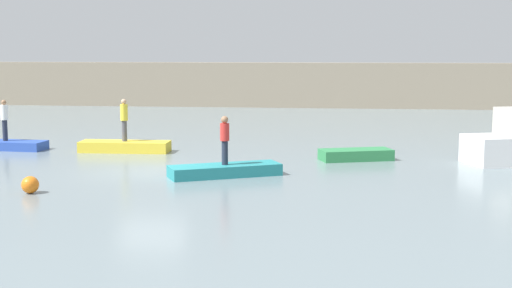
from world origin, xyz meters
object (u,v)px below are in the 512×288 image
at_px(mooring_buoy, 30,185).
at_px(person_red_shirt, 225,137).
at_px(rowboat_yellow, 125,147).
at_px(rowboat_blue, 6,145).
at_px(rowboat_teal, 225,170).
at_px(rowboat_green, 356,155).
at_px(person_yellow_shirt, 124,118).
at_px(person_white_shirt, 4,118).

bearing_deg(mooring_buoy, person_red_shirt, 34.10).
bearing_deg(person_red_shirt, rowboat_yellow, 134.45).
bearing_deg(mooring_buoy, rowboat_blue, 119.94).
distance_m(rowboat_blue, rowboat_yellow, 5.47).
bearing_deg(rowboat_teal, rowboat_green, 16.02).
distance_m(person_red_shirt, person_yellow_shirt, 7.53).
xyz_separation_m(rowboat_yellow, person_red_shirt, (5.28, -5.38, 1.14)).
distance_m(rowboat_green, mooring_buoy, 12.83).
distance_m(rowboat_yellow, person_yellow_shirt, 1.25).
bearing_deg(person_red_shirt, mooring_buoy, -145.90).
bearing_deg(rowboat_teal, mooring_buoy, -172.67).
xyz_separation_m(rowboat_yellow, rowboat_teal, (5.28, -5.38, -0.03)).
bearing_deg(person_white_shirt, rowboat_teal, -26.99).
distance_m(rowboat_teal, person_white_shirt, 12.11).
xyz_separation_m(rowboat_teal, person_red_shirt, (0.00, -0.00, 1.16)).
bearing_deg(rowboat_yellow, mooring_buoy, -92.68).
xyz_separation_m(rowboat_blue, rowboat_yellow, (5.47, -0.09, 0.04)).
relative_size(rowboat_blue, rowboat_yellow, 0.93).
height_order(person_yellow_shirt, mooring_buoy, person_yellow_shirt).
xyz_separation_m(person_red_shirt, person_yellow_shirt, (-5.28, 5.38, 0.11)).
bearing_deg(rowboat_green, rowboat_blue, 156.74).
bearing_deg(rowboat_blue, mooring_buoy, -56.05).
height_order(rowboat_blue, person_yellow_shirt, person_yellow_shirt).
bearing_deg(person_yellow_shirt, rowboat_yellow, 0.00).
xyz_separation_m(person_white_shirt, person_red_shirt, (10.74, -5.47, -0.03)).
relative_size(rowboat_blue, mooring_buoy, 6.67).
relative_size(rowboat_yellow, person_yellow_shirt, 2.11).
bearing_deg(rowboat_blue, rowboat_yellow, 3.02).
height_order(rowboat_blue, rowboat_green, rowboat_green).
distance_m(person_yellow_shirt, mooring_buoy, 9.16).
relative_size(rowboat_teal, person_yellow_shirt, 2.13).
relative_size(rowboat_blue, person_yellow_shirt, 1.96).
bearing_deg(person_red_shirt, rowboat_blue, 153.01).
relative_size(rowboat_yellow, rowboat_teal, 0.99).
height_order(rowboat_teal, person_red_shirt, person_red_shirt).
bearing_deg(person_yellow_shirt, rowboat_blue, 179.01).
relative_size(rowboat_teal, rowboat_green, 1.37).
bearing_deg(rowboat_teal, person_red_shirt, -40.81).
height_order(rowboat_teal, person_white_shirt, person_white_shirt).
distance_m(rowboat_yellow, rowboat_teal, 7.53).
bearing_deg(person_yellow_shirt, person_red_shirt, -45.55).
relative_size(rowboat_green, person_yellow_shirt, 1.56).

